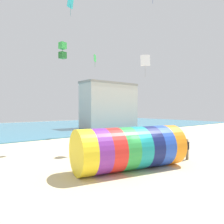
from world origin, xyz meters
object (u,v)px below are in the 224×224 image
at_px(giant_inflatable_tube, 130,148).
at_px(kite_green_box, 63,50).
at_px(kite_cyan_diamond, 70,2).
at_px(kite_green_diamond, 95,58).
at_px(bystander_mid_beach, 137,139).
at_px(kite_white_diamond, 145,61).
at_px(kite_handler, 187,149).
at_px(bystander_near_water, 108,134).

xyz_separation_m(giant_inflatable_tube, kite_green_box, (-0.38, 9.52, 8.74)).
xyz_separation_m(kite_cyan_diamond, kite_green_diamond, (6.16, 3.42, -5.56)).
bearing_deg(bystander_mid_beach, kite_white_diamond, -119.61).
bearing_deg(kite_handler, bystander_mid_beach, 80.02).
xyz_separation_m(kite_handler, kite_cyan_diamond, (-2.86, 14.60, 16.78)).
relative_size(kite_handler, kite_green_diamond, 0.93).
distance_m(kite_green_box, bystander_near_water, 12.39).
height_order(kite_cyan_diamond, bystander_near_water, kite_cyan_diamond).
bearing_deg(kite_cyan_diamond, bystander_near_water, -22.68).
xyz_separation_m(kite_green_box, bystander_mid_beach, (7.27, -3.62, -9.36)).
bearing_deg(giant_inflatable_tube, kite_cyan_diamond, 78.30).
xyz_separation_m(kite_white_diamond, bystander_near_water, (1.78, 8.09, -8.22)).
bearing_deg(bystander_mid_beach, kite_green_box, 153.52).
bearing_deg(giant_inflatable_tube, bystander_mid_beach, 40.54).
xyz_separation_m(kite_green_diamond, bystander_mid_beach, (-2.09, -11.14, -11.26)).
distance_m(kite_green_box, kite_white_diamond, 8.48).
bearing_deg(kite_cyan_diamond, kite_white_diamond, -74.47).
height_order(giant_inflatable_tube, kite_cyan_diamond, kite_cyan_diamond).
xyz_separation_m(kite_white_diamond, kite_cyan_diamond, (-2.78, 10.00, 8.65)).
distance_m(kite_green_box, kite_green_diamond, 12.16).
distance_m(kite_handler, kite_cyan_diamond, 22.43).
height_order(kite_handler, kite_cyan_diamond, kite_cyan_diamond).
distance_m(kite_handler, bystander_near_water, 12.81).
height_order(giant_inflatable_tube, bystander_near_water, giant_inflatable_tube).
height_order(kite_green_box, kite_green_diamond, kite_green_diamond).
bearing_deg(kite_white_diamond, giant_inflatable_tube, -147.11).
relative_size(kite_handler, bystander_near_water, 1.08).
distance_m(kite_green_diamond, bystander_near_water, 12.60).
bearing_deg(kite_handler, kite_green_box, 119.99).
relative_size(kite_green_diamond, bystander_near_water, 1.16).
xyz_separation_m(kite_green_box, kite_green_diamond, (9.36, 7.52, 1.90)).
relative_size(giant_inflatable_tube, kite_green_box, 4.83).
height_order(kite_handler, kite_white_diamond, kite_white_diamond).
relative_size(kite_handler, kite_cyan_diamond, 0.71).
bearing_deg(kite_handler, bystander_near_water, 82.36).
bearing_deg(kite_handler, giant_inflatable_tube, 170.20).
height_order(giant_inflatable_tube, kite_white_diamond, kite_white_diamond).
distance_m(giant_inflatable_tube, kite_cyan_diamond, 21.35).
bearing_deg(kite_green_diamond, kite_cyan_diamond, -150.97).
relative_size(kite_handler, bystander_mid_beach, 1.03).
bearing_deg(kite_white_diamond, kite_handler, -88.99).
relative_size(kite_handler, kite_green_box, 1.01).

